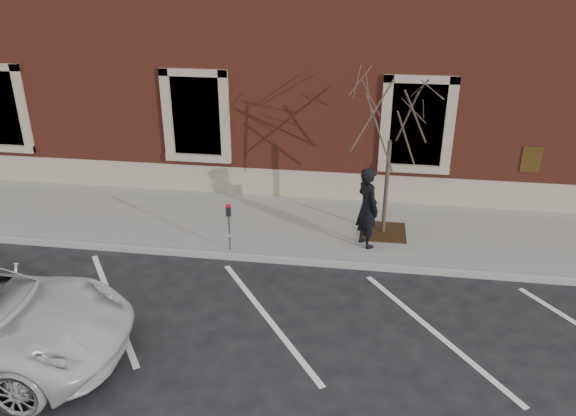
# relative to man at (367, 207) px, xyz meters

# --- Properties ---
(ground) EXTENTS (120.00, 120.00, 0.00)m
(ground) POSITION_rel_man_xyz_m (-1.83, -0.85, -1.12)
(ground) COLOR #28282B
(ground) RESTS_ON ground
(sidewalk_near) EXTENTS (40.00, 3.50, 0.15)m
(sidewalk_near) POSITION_rel_man_xyz_m (-1.83, 0.90, -1.05)
(sidewalk_near) COLOR gray
(sidewalk_near) RESTS_ON ground
(curb_near) EXTENTS (40.00, 0.12, 0.15)m
(curb_near) POSITION_rel_man_xyz_m (-1.83, -0.90, -1.05)
(curb_near) COLOR #9E9E99
(curb_near) RESTS_ON ground
(parking_stripes) EXTENTS (28.00, 4.40, 0.01)m
(parking_stripes) POSITION_rel_man_xyz_m (-1.83, -3.05, -1.12)
(parking_stripes) COLOR silver
(parking_stripes) RESTS_ON ground
(building_civic) EXTENTS (40.00, 8.62, 8.00)m
(building_civic) POSITION_rel_man_xyz_m (-1.83, 6.89, 2.87)
(building_civic) COLOR maroon
(building_civic) RESTS_ON ground
(man) EXTENTS (0.78, 0.85, 1.95)m
(man) POSITION_rel_man_xyz_m (0.00, 0.00, 0.00)
(man) COLOR black
(man) RESTS_ON sidewalk_near
(parking_meter) EXTENTS (0.11, 0.08, 1.16)m
(parking_meter) POSITION_rel_man_xyz_m (-3.13, -0.73, -0.17)
(parking_meter) COLOR #595B60
(parking_meter) RESTS_ON sidewalk_near
(tree_grate) EXTENTS (1.12, 1.12, 0.03)m
(tree_grate) POSITION_rel_man_xyz_m (0.43, 0.73, -0.96)
(tree_grate) COLOR #372611
(tree_grate) RESTS_ON sidewalk_near
(sapling) EXTENTS (2.60, 2.60, 4.33)m
(sapling) POSITION_rel_man_xyz_m (0.43, 0.73, 2.06)
(sapling) COLOR #4E412F
(sapling) RESTS_ON sidewalk_near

